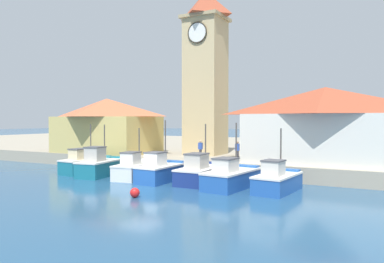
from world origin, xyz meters
The scene contains 15 objects.
ground_plane centered at (0.00, 0.00, 0.00)m, with size 300.00×300.00×0.00m, color navy.
quay_wharf centered at (0.00, 26.42, 0.59)m, with size 120.00×40.00×1.17m, color #9E937F.
fishing_boat_far_left centered at (-8.24, 3.41, 0.76)m, with size 2.24×4.57×4.14m.
fishing_boat_left_outer centered at (-5.97, 2.71, 0.82)m, with size 2.60×4.67×4.13m.
fishing_boat_left_inner centered at (-2.81, 3.13, 0.73)m, with size 2.44×4.77×3.87m.
fishing_boat_mid_left centered at (-0.20, 2.72, 0.78)m, with size 2.10×4.38×4.49m.
fishing_boat_center centered at (2.70, 3.55, 0.75)m, with size 2.29×5.04×4.22m.
fishing_boat_mid_right centered at (5.35, 2.67, 0.73)m, with size 2.64×5.09×4.32m.
fishing_boat_right_inner centered at (8.39, 2.80, 0.72)m, with size 2.32×4.40×3.98m.
clock_tower centered at (-1.31, 12.44, 9.38)m, with size 3.88×3.88×17.29m.
warehouse_left centered at (-11.21, 9.57, 4.00)m, with size 10.30×6.62×5.52m.
warehouse_right centered at (10.19, 9.63, 4.16)m, with size 12.17×5.74×5.83m.
mooring_buoy centered at (1.52, -2.75, 0.28)m, with size 0.57×0.57×0.57m, color red.
dock_worker_near_tower centered at (0.41, 7.94, 2.02)m, with size 0.34×0.22×1.62m.
dock_worker_along_quay centered at (3.70, 8.04, 2.02)m, with size 0.34×0.22×1.62m.
Camera 1 is at (14.61, -20.25, 4.52)m, focal length 35.00 mm.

